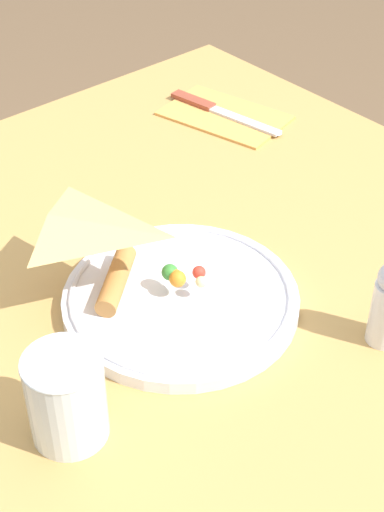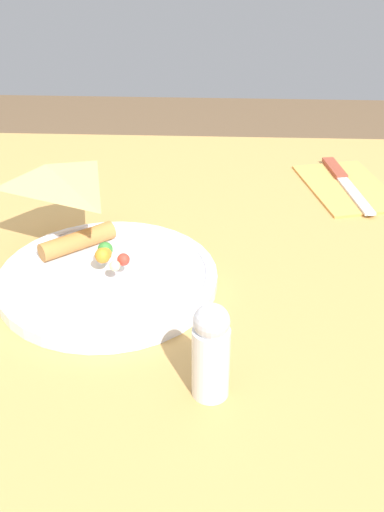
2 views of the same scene
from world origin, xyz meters
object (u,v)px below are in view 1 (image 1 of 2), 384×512
object	(u,v)px
napkin_folded	(225,115)
butter_knife	(219,111)
dining_table	(216,326)
milk_glass	(67,399)
plate_pizza	(178,296)

from	to	relation	value
napkin_folded	butter_knife	distance (m)	0.01
dining_table	butter_knife	xyz separation A→B (m)	(-0.27, 0.25, 0.12)
dining_table	milk_glass	size ratio (longest dim) A/B	9.97
napkin_folded	dining_table	bearing A→B (deg)	-44.10
dining_table	napkin_folded	distance (m)	0.38
dining_table	plate_pizza	xyz separation A→B (m)	(0.03, -0.09, 0.12)
plate_pizza	butter_knife	bearing A→B (deg)	131.67
milk_glass	butter_knife	bearing A→B (deg)	124.92
butter_knife	napkin_folded	bearing A→B (deg)	-0.00
dining_table	napkin_folded	size ratio (longest dim) A/B	4.55
milk_glass	butter_knife	world-z (taller)	milk_glass
napkin_folded	butter_knife	xyz separation A→B (m)	(-0.01, -0.00, 0.00)
dining_table	napkin_folded	bearing A→B (deg)	135.90
dining_table	butter_knife	world-z (taller)	butter_knife
plate_pizza	butter_knife	world-z (taller)	plate_pizza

